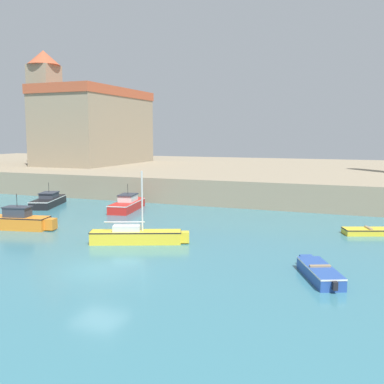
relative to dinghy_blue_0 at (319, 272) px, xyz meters
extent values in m
plane|color=teal|center=(-10.07, -2.75, -0.31)|extent=(200.00, 200.00, 0.00)
cube|color=gray|center=(-10.07, 37.57, 0.90)|extent=(120.00, 40.00, 2.42)
cube|color=#284C9E|center=(0.04, -0.09, -0.03)|extent=(2.49, 3.74, 0.57)
cube|color=#284C9E|center=(-0.79, 1.78, -0.03)|extent=(0.77, 0.72, 0.49)
cube|color=white|center=(0.04, -0.09, 0.22)|extent=(2.51, 3.78, 0.07)
cube|color=#997F5B|center=(0.04, -0.09, 0.30)|extent=(0.96, 0.57, 0.08)
cube|color=black|center=(0.82, -1.85, 0.02)|extent=(0.26, 0.26, 0.36)
cube|color=yellow|center=(-11.03, 2.83, 0.07)|extent=(5.46, 3.13, 0.77)
cube|color=yellow|center=(-8.29, 3.97, 0.07)|extent=(0.71, 0.77, 0.65)
cube|color=black|center=(-11.03, 2.83, 0.41)|extent=(5.51, 3.16, 0.07)
cylinder|color=silver|center=(-10.66, 2.99, 2.27)|extent=(0.10, 0.10, 3.64)
cylinder|color=silver|center=(-11.66, 2.57, 1.00)|extent=(2.29, 1.01, 0.08)
cube|color=silver|center=(-11.54, 2.62, 0.63)|extent=(1.81, 1.36, 0.36)
cube|color=red|center=(-17.49, 13.14, 0.06)|extent=(2.62, 5.49, 0.76)
cube|color=red|center=(-18.06, 16.10, 0.06)|extent=(1.04, 0.91, 0.64)
cube|color=white|center=(-17.49, 13.14, 0.40)|extent=(2.65, 5.54, 0.07)
cube|color=silver|center=(-17.54, 13.40, 0.71)|extent=(1.57, 2.05, 0.54)
cube|color=#2D333D|center=(-17.54, 13.40, 1.03)|extent=(1.69, 2.22, 0.08)
cylinder|color=black|center=(-17.54, 13.40, 1.52)|extent=(0.04, 0.04, 0.90)
cube|color=black|center=(-25.43, 12.55, 0.04)|extent=(3.28, 5.35, 0.72)
cube|color=black|center=(-26.38, 15.31, 0.04)|extent=(1.15, 1.04, 0.61)
cube|color=white|center=(-25.43, 12.55, 0.36)|extent=(3.31, 5.40, 0.07)
cube|color=#333842|center=(-25.51, 12.78, 0.63)|extent=(1.80, 2.10, 0.45)
cube|color=#2D333D|center=(-25.51, 12.78, 0.89)|extent=(1.93, 2.27, 0.08)
cylinder|color=black|center=(-25.51, 12.78, 1.38)|extent=(0.04, 0.04, 0.90)
cube|color=yellow|center=(2.11, 10.58, -0.11)|extent=(3.43, 2.34, 0.40)
cube|color=black|center=(2.11, 10.58, 0.05)|extent=(3.47, 2.36, 0.07)
cube|color=#997F5B|center=(2.11, 10.58, 0.13)|extent=(0.58, 1.07, 0.08)
cube|color=orange|center=(-20.93, 3.45, 0.13)|extent=(4.94, 2.32, 0.88)
cube|color=orange|center=(-18.28, 3.99, 0.13)|extent=(0.78, 0.89, 0.75)
cube|color=black|center=(-20.93, 3.45, 0.53)|extent=(4.99, 2.35, 0.07)
cube|color=#333842|center=(-20.69, 3.50, 0.88)|extent=(1.84, 1.37, 0.63)
cube|color=#2D333D|center=(-20.69, 3.50, 1.24)|extent=(1.99, 1.46, 0.08)
cylinder|color=black|center=(-20.69, 3.50, 1.73)|extent=(0.04, 0.04, 0.90)
cube|color=gray|center=(-34.07, 33.74, 6.71)|extent=(9.41, 17.23, 9.20)
cube|color=#B25133|center=(-34.07, 33.74, 11.91)|extent=(9.60, 17.58, 1.20)
cube|color=gray|center=(-40.51, 31.16, 8.92)|extent=(3.48, 3.48, 13.63)
cone|color=#B25133|center=(-40.51, 31.16, 16.73)|extent=(4.52, 4.52, 2.00)
camera|label=1|loc=(1.83, -20.70, 6.26)|focal=42.00mm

